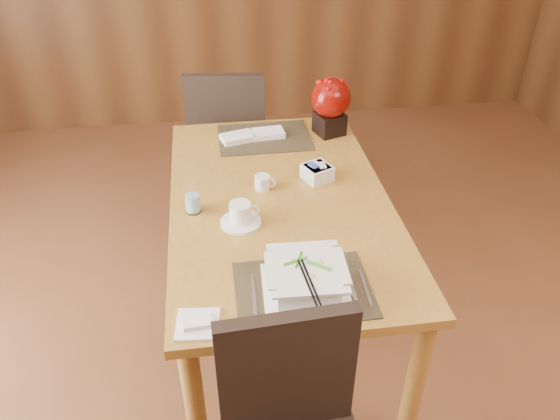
{
  "coord_description": "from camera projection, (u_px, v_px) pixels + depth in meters",
  "views": [
    {
      "loc": [
        -0.26,
        -1.26,
        2.0
      ],
      "look_at": [
        -0.04,
        0.35,
        0.87
      ],
      "focal_mm": 35.0,
      "sensor_mm": 36.0,
      "label": 1
    }
  ],
  "objects": [
    {
      "name": "soup_setting",
      "position": [
        306.0,
        280.0,
        1.76
      ],
      "size": [
        0.29,
        0.29,
        0.11
      ],
      "rotation": [
        0.0,
        0.0,
        -0.05
      ],
      "color": "white",
      "rests_on": "dining_table"
    },
    {
      "name": "bread_plate",
      "position": [
        198.0,
        324.0,
        1.68
      ],
      "size": [
        0.15,
        0.15,
        0.01
      ],
      "primitive_type": "cube",
      "rotation": [
        0.0,
        0.0,
        -0.1
      ],
      "color": "white",
      "rests_on": "dining_table"
    },
    {
      "name": "water_glass",
      "position": [
        192.0,
        196.0,
        2.14
      ],
      "size": [
        0.08,
        0.08,
        0.15
      ],
      "primitive_type": "cylinder",
      "rotation": [
        0.0,
        0.0,
        0.26
      ],
      "color": "white",
      "rests_on": "dining_table"
    },
    {
      "name": "coffee_cup",
      "position": [
        240.0,
        215.0,
        2.09
      ],
      "size": [
        0.16,
        0.16,
        0.09
      ],
      "rotation": [
        0.0,
        0.0,
        -0.02
      ],
      "color": "white",
      "rests_on": "dining_table"
    },
    {
      "name": "sugar_caddy",
      "position": [
        317.0,
        173.0,
        2.36
      ],
      "size": [
        0.15,
        0.15,
        0.07
      ],
      "primitive_type": "cube",
      "rotation": [
        0.0,
        0.0,
        0.41
      ],
      "color": "white",
      "rests_on": "dining_table"
    },
    {
      "name": "dining_table",
      "position": [
        280.0,
        218.0,
        2.31
      ],
      "size": [
        0.9,
        1.5,
        0.75
      ],
      "color": "#A6762E",
      "rests_on": "ground"
    },
    {
      "name": "placemat_far",
      "position": [
        264.0,
        138.0,
        2.7
      ],
      "size": [
        0.45,
        0.33,
        0.01
      ],
      "primitive_type": "cube",
      "color": "black",
      "rests_on": "dining_table"
    },
    {
      "name": "napkins_far",
      "position": [
        255.0,
        135.0,
        2.69
      ],
      "size": [
        0.32,
        0.16,
        0.03
      ],
      "primitive_type": null,
      "rotation": [
        0.0,
        0.0,
        0.16
      ],
      "color": "white",
      "rests_on": "dining_table"
    },
    {
      "name": "placemat_near",
      "position": [
        303.0,
        289.0,
        1.81
      ],
      "size": [
        0.45,
        0.33,
        0.01
      ],
      "primitive_type": "cube",
      "color": "black",
      "rests_on": "dining_table"
    },
    {
      "name": "far_chair",
      "position": [
        229.0,
        137.0,
        3.16
      ],
      "size": [
        0.5,
        0.5,
        0.97
      ],
      "rotation": [
        0.0,
        0.0,
        3.02
      ],
      "color": "black",
      "rests_on": "ground"
    },
    {
      "name": "creamer_jug",
      "position": [
        262.0,
        182.0,
        2.3
      ],
      "size": [
        0.11,
        0.11,
        0.06
      ],
      "primitive_type": null,
      "rotation": [
        0.0,
        0.0,
        -0.31
      ],
      "color": "white",
      "rests_on": "dining_table"
    },
    {
      "name": "berry_decor",
      "position": [
        331.0,
        103.0,
        2.66
      ],
      "size": [
        0.19,
        0.19,
        0.28
      ],
      "rotation": [
        0.0,
        0.0,
        0.32
      ],
      "color": "black",
      "rests_on": "dining_table"
    }
  ]
}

